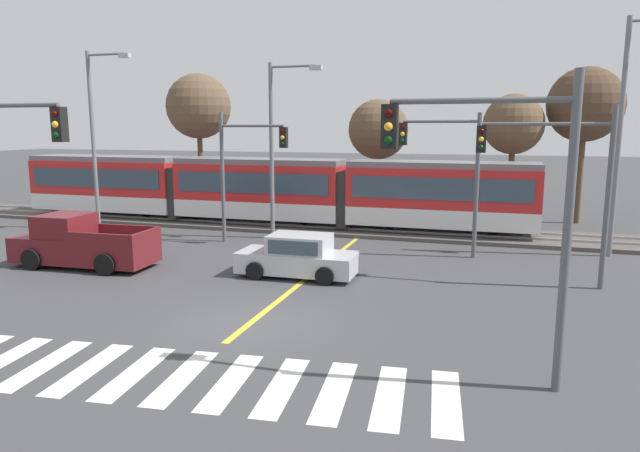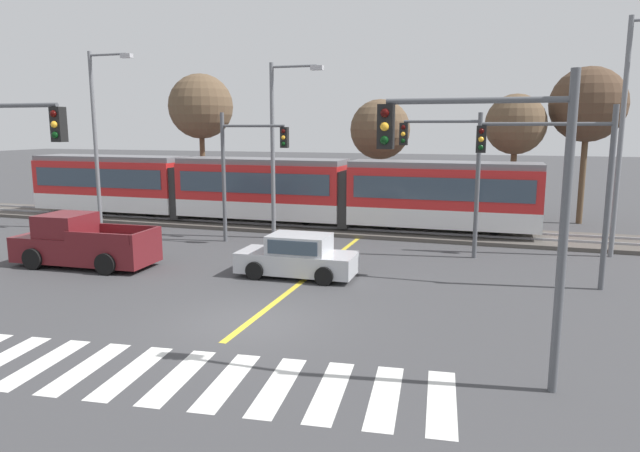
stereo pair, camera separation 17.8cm
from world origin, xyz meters
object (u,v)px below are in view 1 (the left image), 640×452
at_px(pickup_truck, 82,244).
at_px(traffic_light_far_right, 450,162).
at_px(light_rail_tram, 261,188).
at_px(traffic_light_near_right, 503,186).
at_px(street_lamp_centre, 277,139).
at_px(bare_tree_east, 513,125).
at_px(traffic_light_far_left, 244,160).
at_px(bare_tree_far_west, 199,107).
at_px(traffic_light_mid_right, 561,169).
at_px(bare_tree_far_east, 585,105).
at_px(street_lamp_east, 625,125).
at_px(street_lamp_west, 96,130).
at_px(sedan_crossing, 298,257).
at_px(bare_tree_west, 378,130).

xyz_separation_m(pickup_truck, traffic_light_far_right, (13.16, 5.89, 3.01)).
height_order(light_rail_tram, traffic_light_near_right, traffic_light_near_right).
xyz_separation_m(street_lamp_centre, bare_tree_east, (10.60, 7.79, 0.66)).
bearing_deg(traffic_light_far_left, traffic_light_far_right, -0.20).
xyz_separation_m(traffic_light_near_right, bare_tree_far_west, (-17.82, 20.26, 2.35)).
height_order(traffic_light_mid_right, street_lamp_centre, street_lamp_centre).
bearing_deg(street_lamp_centre, bare_tree_far_west, 138.38).
bearing_deg(bare_tree_far_east, bare_tree_east, -162.32).
bearing_deg(bare_tree_east, street_lamp_east, -61.42).
bearing_deg(street_lamp_east, light_rail_tram, 171.31).
bearing_deg(bare_tree_far_east, traffic_light_far_left, -145.78).
distance_m(light_rail_tram, traffic_light_mid_right, 16.17).
height_order(traffic_light_far_right, bare_tree_far_east, bare_tree_far_east).
relative_size(light_rail_tram, street_lamp_centre, 3.43).
bearing_deg(street_lamp_centre, street_lamp_east, 1.70).
bearing_deg(street_lamp_centre, street_lamp_west, -177.26).
height_order(pickup_truck, traffic_light_mid_right, traffic_light_mid_right).
xyz_separation_m(pickup_truck, street_lamp_east, (19.75, 7.79, 4.47)).
relative_size(traffic_light_far_left, traffic_light_near_right, 0.93).
distance_m(traffic_light_near_right, street_lamp_centre, 16.61).
distance_m(sedan_crossing, traffic_light_near_right, 10.22).
distance_m(sedan_crossing, bare_tree_far_east, 19.70).
height_order(traffic_light_near_right, street_lamp_west, street_lamp_west).
xyz_separation_m(sedan_crossing, bare_tree_west, (-0.12, 14.69, 4.38)).
bearing_deg(bare_tree_west, light_rail_tram, -134.64).
height_order(bare_tree_far_west, bare_tree_east, bare_tree_far_west).
relative_size(traffic_light_near_right, street_lamp_east, 0.67).
relative_size(sedan_crossing, bare_tree_far_west, 0.50).
height_order(bare_tree_far_west, bare_tree_west, bare_tree_far_west).
bearing_deg(light_rail_tram, traffic_light_mid_right, -29.64).
distance_m(bare_tree_west, bare_tree_east, 7.50).
bearing_deg(light_rail_tram, bare_tree_west, 45.36).
relative_size(traffic_light_far_left, traffic_light_far_right, 1.01).
xyz_separation_m(street_lamp_west, street_lamp_east, (24.18, 0.89, 0.21)).
bearing_deg(street_lamp_east, bare_tree_east, 118.58).
xyz_separation_m(traffic_light_mid_right, traffic_light_near_right, (-1.87, -8.33, 0.22)).
bearing_deg(bare_tree_far_west, traffic_light_far_right, -28.02).
height_order(light_rail_tram, street_lamp_east, street_lamp_east).
relative_size(street_lamp_centre, bare_tree_far_east, 0.97).
relative_size(pickup_truck, street_lamp_west, 0.61).
bearing_deg(street_lamp_centre, bare_tree_east, 36.31).
distance_m(traffic_light_far_left, street_lamp_centre, 1.98).
bearing_deg(traffic_light_far_right, sedan_crossing, -134.22).
bearing_deg(pickup_truck, light_rail_tram, 73.78).
height_order(traffic_light_far_right, street_lamp_east, street_lamp_east).
distance_m(traffic_light_far_left, traffic_light_far_right, 9.05).
height_order(light_rail_tram, bare_tree_far_west, bare_tree_far_west).
relative_size(traffic_light_far_left, street_lamp_centre, 0.72).
xyz_separation_m(traffic_light_far_left, bare_tree_far_east, (15.26, 10.38, 2.60)).
xyz_separation_m(light_rail_tram, traffic_light_far_left, (1.09, -4.42, 1.75)).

